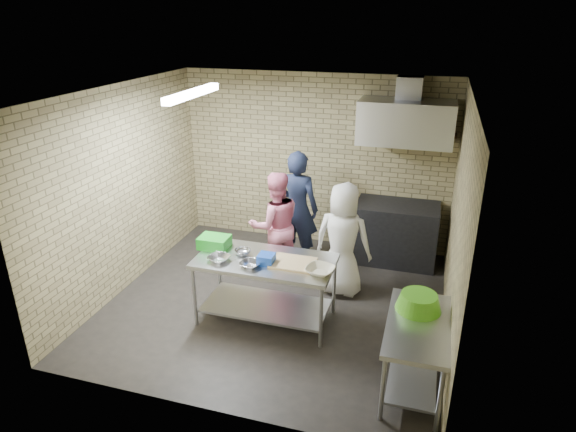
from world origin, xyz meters
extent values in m
plane|color=black|center=(0.00, 0.00, 0.00)|extent=(4.20, 4.20, 0.00)
plane|color=black|center=(0.00, 0.00, 2.70)|extent=(4.20, 4.20, 0.00)
cube|color=tan|center=(0.00, 2.00, 1.35)|extent=(4.20, 0.06, 2.70)
cube|color=tan|center=(0.00, -2.00, 1.35)|extent=(4.20, 0.06, 2.70)
cube|color=tan|center=(-2.10, 0.00, 1.35)|extent=(0.06, 4.00, 2.70)
cube|color=tan|center=(2.10, 0.00, 1.35)|extent=(0.06, 4.00, 2.70)
cube|color=silver|center=(-0.01, -0.39, 0.41)|extent=(1.64, 0.82, 0.82)
cube|color=silver|center=(1.80, -1.10, 0.38)|extent=(0.60, 1.20, 0.75)
cube|color=black|center=(1.35, 1.65, 0.45)|extent=(1.20, 0.70, 0.90)
cube|color=silver|center=(1.35, 1.70, 2.10)|extent=(1.30, 0.60, 0.60)
cube|color=#A5A8AD|center=(1.35, 1.85, 2.55)|extent=(0.35, 0.30, 0.30)
cube|color=#3F2B19|center=(1.65, 1.89, 1.92)|extent=(0.80, 0.20, 0.04)
cube|color=white|center=(-1.00, 0.00, 2.64)|extent=(0.10, 1.25, 0.08)
cube|color=#1C9A22|center=(-0.71, -0.27, 0.89)|extent=(0.36, 0.27, 0.15)
cube|color=#1847B9|center=(0.04, -0.49, 0.88)|extent=(0.18, 0.18, 0.12)
cube|color=#D9BC7D|center=(0.34, -0.41, 0.83)|extent=(0.50, 0.38, 0.03)
imported|color=silver|center=(-0.51, -0.59, 0.85)|extent=(0.31, 0.31, 0.06)
imported|color=#ACAEB3|center=(-0.31, -0.34, 0.85)|extent=(0.23, 0.23, 0.06)
imported|color=#B0B3B7|center=(-0.11, -0.61, 0.85)|extent=(0.28, 0.28, 0.06)
imported|color=beige|center=(0.69, -0.54, 0.86)|extent=(0.38, 0.38, 0.08)
cylinder|color=green|center=(1.80, 1.89, 2.02)|extent=(0.06, 0.06, 0.15)
imported|color=black|center=(-0.04, 1.14, 0.87)|extent=(0.65, 0.44, 1.74)
imported|color=pink|center=(-0.23, 0.71, 0.77)|extent=(0.94, 0.89, 1.54)
imported|color=white|center=(0.75, 0.51, 0.77)|extent=(0.79, 0.56, 1.54)
camera|label=1|loc=(1.75, -5.34, 3.54)|focal=31.19mm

